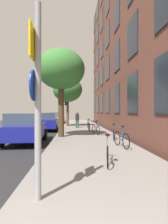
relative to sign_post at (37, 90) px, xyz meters
name	(u,v)px	position (x,y,z in m)	size (l,w,h in m)	color
ground_plane	(43,132)	(-1.92, 12.28, -2.10)	(41.80, 41.80, 0.00)	#332D28
road_asphalt	(18,132)	(-4.02, 12.28, -2.09)	(7.00, 38.00, 0.01)	#232326
sidewalk	(84,131)	(1.58, 12.28, -2.04)	(4.20, 38.00, 0.12)	gray
building_facade	(115,34)	(4.17, 11.78, 6.23)	(0.56, 27.00, 16.61)	brown
sign_post	(37,90)	(0.00, 0.00, 0.00)	(0.15, 0.60, 3.57)	gray
traffic_light	(67,107)	(-0.15, 18.58, 0.23)	(0.43, 0.24, 3.22)	black
tree_near	(61,70)	(-0.12, 8.31, 2.29)	(3.03, 3.03, 5.61)	#4C3823
tree_far	(68,90)	(0.03, 16.91, 2.08)	(3.26, 3.26, 5.46)	brown
bicycle_0	(107,151)	(1.73, 2.27, -1.62)	(0.47, 1.66, 0.92)	black
bicycle_1	(121,139)	(2.82, 4.68, -1.60)	(0.43, 1.63, 0.98)	black
bicycle_2	(114,133)	(3.01, 7.07, -1.63)	(0.49, 1.56, 0.91)	black
bicycle_3	(96,129)	(2.27, 9.47, -1.60)	(0.47, 1.76, 0.98)	black
bicycle_4	(89,126)	(1.98, 11.87, -1.61)	(0.42, 1.69, 0.95)	black
bicycle_5	(88,124)	(2.13, 14.27, -1.62)	(0.42, 1.74, 0.93)	black
pedestrian_0	(77,118)	(1.05, 14.63, -1.04)	(0.43, 0.43, 1.64)	#33594C
car_0	(25,128)	(-1.96, 6.71, -1.26)	(2.02, 4.02, 1.62)	navy
car_1	(48,121)	(-1.63, 13.20, -1.26)	(1.82, 3.95, 1.62)	navy
car_2	(57,118)	(-1.60, 22.40, -1.26)	(1.97, 4.29, 1.62)	#B7B7BC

